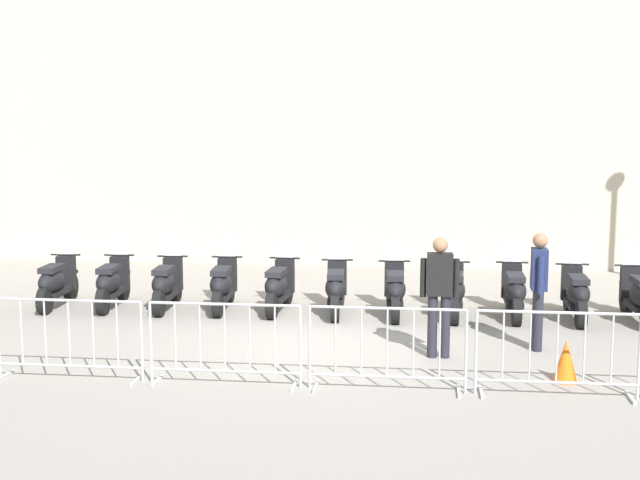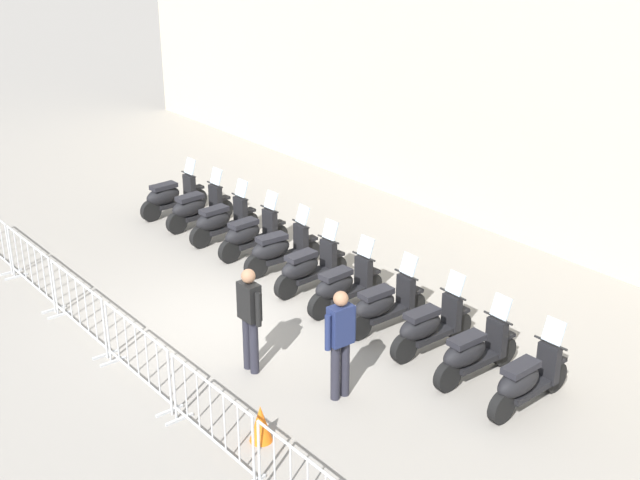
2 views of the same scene
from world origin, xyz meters
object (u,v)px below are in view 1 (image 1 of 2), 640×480
at_px(barrier_segment_1, 69,340).
at_px(motorcycle_2, 166,284).
at_px(officer_mid_plaza, 440,290).
at_px(motorcycle_1, 112,283).
at_px(motorcycle_3, 223,285).
at_px(barrier_segment_4, 557,355).
at_px(motorcycle_8, 514,292).
at_px(motorcycle_5, 336,289).
at_px(motorcycle_6, 395,290).
at_px(barrier_segment_3, 387,350).
at_px(officer_near_row_end, 539,284).
at_px(motorcycle_10, 639,296).
at_px(motorcycle_7, 454,291).
at_px(barrier_segment_2, 225,345).
at_px(traffic_cone, 566,361).
at_px(motorcycle_9, 576,294).
at_px(motorcycle_4, 279,287).
at_px(motorcycle_0, 56,283).

bearing_deg(barrier_segment_1, motorcycle_2, 93.35).
bearing_deg(officer_mid_plaza, motorcycle_1, 160.14).
bearing_deg(motorcycle_3, barrier_segment_4, -35.18).
bearing_deg(motorcycle_8, motorcycle_5, -174.29).
height_order(motorcycle_2, motorcycle_6, same).
xyz_separation_m(motorcycle_2, barrier_segment_3, (4.34, -3.82, 0.07)).
bearing_deg(barrier_segment_4, officer_near_row_end, 92.24).
xyz_separation_m(motorcycle_10, barrier_segment_4, (-1.69, -4.19, 0.07)).
relative_size(barrier_segment_1, officer_mid_plaza, 1.14).
distance_m(motorcycle_2, motorcycle_7, 5.05).
xyz_separation_m(motorcycle_5, barrier_segment_3, (1.31, -3.98, 0.07)).
height_order(barrier_segment_2, traffic_cone, barrier_segment_2).
distance_m(barrier_segment_3, officer_near_row_end, 3.07).
distance_m(motorcycle_3, traffic_cone, 6.39).
distance_m(motorcycle_5, officer_mid_plaza, 3.05).
xyz_separation_m(motorcycle_5, motorcycle_9, (4.03, 0.29, 0.00)).
distance_m(motorcycle_3, barrier_segment_2, 4.28).
distance_m(motorcycle_2, officer_mid_plaza, 5.39).
relative_size(motorcycle_9, traffic_cone, 3.14).
xyz_separation_m(motorcycle_6, motorcycle_7, (1.00, 0.11, 0.00)).
xyz_separation_m(motorcycle_7, motorcycle_8, (1.00, 0.13, 0.00)).
bearing_deg(motorcycle_5, barrier_segment_2, -100.19).
height_order(motorcycle_2, barrier_segment_1, motorcycle_2).
bearing_deg(barrier_segment_1, barrier_segment_3, 4.06).
height_order(motorcycle_1, motorcycle_10, same).
distance_m(motorcycle_5, motorcycle_8, 3.03).
bearing_deg(motorcycle_4, officer_mid_plaza, -39.29).
bearing_deg(motorcycle_6, motorcycle_7, 6.53).
bearing_deg(barrier_segment_3, motorcycle_6, 94.22).
bearing_deg(motorcycle_0, motorcycle_2, 5.51).
height_order(motorcycle_2, officer_mid_plaza, officer_mid_plaza).
xyz_separation_m(motorcycle_6, motorcycle_10, (4.03, 0.30, 0.00)).
height_order(motorcycle_7, motorcycle_9, same).
bearing_deg(motorcycle_7, motorcycle_10, 3.48).
xyz_separation_m(motorcycle_5, barrier_segment_2, (-0.74, -4.12, 0.07)).
bearing_deg(motorcycle_3, barrier_segment_3, -49.77).
height_order(barrier_segment_1, barrier_segment_3, same).
xyz_separation_m(motorcycle_1, motorcycle_4, (3.02, 0.23, 0.00)).
relative_size(motorcycle_7, officer_mid_plaza, 1.00).
height_order(motorcycle_1, barrier_segment_4, motorcycle_1).
xyz_separation_m(motorcycle_9, officer_near_row_end, (-0.76, -1.96, 0.53)).
height_order(motorcycle_4, barrier_segment_4, motorcycle_4).
distance_m(officer_near_row_end, traffic_cone, 1.70).
bearing_deg(motorcycle_5, motorcycle_10, 4.01).
bearing_deg(motorcycle_0, motorcycle_4, 5.30).
bearing_deg(barrier_segment_1, motorcycle_0, 119.95).
relative_size(motorcycle_8, barrier_segment_2, 0.88).
distance_m(motorcycle_8, barrier_segment_4, 4.15).
bearing_deg(motorcycle_0, motorcycle_9, 4.09).
height_order(motorcycle_3, motorcycle_9, same).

